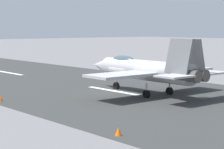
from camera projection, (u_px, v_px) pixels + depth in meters
ground_plane at (116, 91)px, 45.56m from camera, size 400.00×400.00×0.00m
runway_strip at (116, 91)px, 45.55m from camera, size 240.00×26.00×0.02m
fighter_jet at (145, 70)px, 43.45m from camera, size 15.91×14.61×5.69m
crew_person at (128, 71)px, 59.06m from camera, size 0.68×0.39×1.65m
marker_cone_near at (118, 131)px, 26.80m from camera, size 0.44×0.44×0.55m
marker_cone_mid at (1, 98)px, 39.28m from camera, size 0.44×0.44×0.55m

